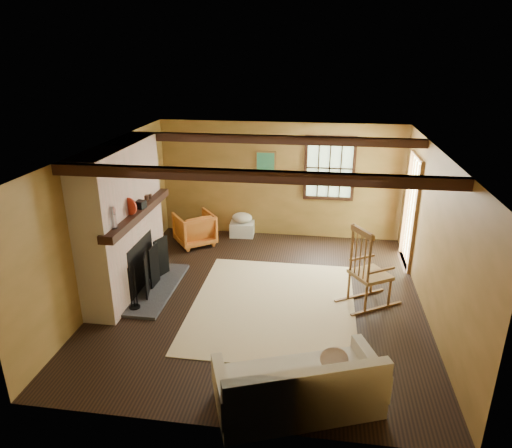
% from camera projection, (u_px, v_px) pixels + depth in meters
% --- Properties ---
extents(ground, '(5.50, 5.50, 0.00)m').
position_uv_depth(ground, '(262.00, 297.00, 7.34)').
color(ground, black).
rests_on(ground, ground).
extents(room_envelope, '(5.02, 5.52, 2.44)m').
position_uv_depth(room_envelope, '(279.00, 197.00, 6.97)').
color(room_envelope, olive).
rests_on(room_envelope, ground).
extents(fireplace, '(1.02, 2.30, 2.40)m').
position_uv_depth(fireplace, '(124.00, 227.00, 7.25)').
color(fireplace, '#AF4E43').
rests_on(fireplace, ground).
extents(rug, '(2.50, 3.00, 0.01)m').
position_uv_depth(rug, '(273.00, 305.00, 7.13)').
color(rug, '#D2BF8C').
rests_on(rug, ground).
extents(rocking_chair, '(1.05, 0.91, 1.30)m').
position_uv_depth(rocking_chair, '(368.00, 272.00, 6.98)').
color(rocking_chair, '#A37C4F').
rests_on(rocking_chair, ground).
extents(sofa, '(1.97, 1.38, 0.73)m').
position_uv_depth(sofa, '(300.00, 390.00, 4.97)').
color(sofa, beige).
rests_on(sofa, ground).
extents(firewood_pile, '(0.75, 0.14, 0.27)m').
position_uv_depth(firewood_pile, '(193.00, 228.00, 9.82)').
color(firewood_pile, brown).
rests_on(firewood_pile, ground).
extents(laundry_basket, '(0.52, 0.41, 0.30)m').
position_uv_depth(laundry_basket, '(242.00, 229.00, 9.75)').
color(laundry_basket, silver).
rests_on(laundry_basket, ground).
extents(basket_pillow, '(0.51, 0.45, 0.22)m').
position_uv_depth(basket_pillow, '(242.00, 218.00, 9.66)').
color(basket_pillow, beige).
rests_on(basket_pillow, laundry_basket).
extents(armchair, '(1.01, 1.01, 0.67)m').
position_uv_depth(armchair, '(195.00, 229.00, 9.27)').
color(armchair, '#BF6026').
rests_on(armchair, ground).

